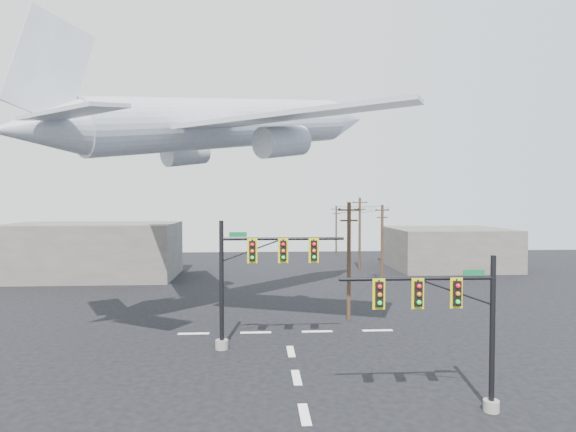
{
  "coord_description": "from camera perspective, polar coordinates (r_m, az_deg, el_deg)",
  "views": [
    {
      "loc": [
        -1.86,
        -18.93,
        8.65
      ],
      "look_at": [
        -0.35,
        5.0,
        7.81
      ],
      "focal_mm": 30.0,
      "sensor_mm": 36.0,
      "label": 1
    }
  ],
  "objects": [
    {
      "name": "building_right",
      "position": [
        63.87,
        18.38,
        -3.62
      ],
      "size": [
        14.0,
        12.0,
        5.0
      ],
      "primitive_type": "cube",
      "color": "#68625B",
      "rests_on": "ground"
    },
    {
      "name": "signal_mast_near",
      "position": [
        20.89,
        19.14,
        -12.02
      ],
      "size": [
        6.6,
        0.7,
        6.38
      ],
      "color": "gray",
      "rests_on": "ground"
    },
    {
      "name": "utility_pole_b",
      "position": [
        49.56,
        11.09,
        -3.15
      ],
      "size": [
        1.57,
        0.68,
        8.09
      ],
      "rotation": [
        0.0,
        0.0,
        0.36
      ],
      "color": "#482C1F",
      "rests_on": "ground"
    },
    {
      "name": "utility_pole_a",
      "position": [
        34.68,
        7.23,
        -5.02
      ],
      "size": [
        1.67,
        0.47,
        8.45
      ],
      "rotation": [
        0.0,
        0.0,
        0.22
      ],
      "color": "#482C1F",
      "rests_on": "ground"
    },
    {
      "name": "power_lines",
      "position": [
        55.02,
        8.32,
        0.98
      ],
      "size": [
        7.57,
        40.85,
        0.25
      ],
      "color": "black"
    },
    {
      "name": "signal_mast_far",
      "position": [
        27.92,
        -4.2,
        -7.15
      ],
      "size": [
        7.45,
        0.82,
        7.42
      ],
      "color": "gray",
      "rests_on": "ground"
    },
    {
      "name": "utility_pole_d",
      "position": [
        75.79,
        5.73,
        -1.53
      ],
      "size": [
        1.57,
        0.35,
        7.62
      ],
      "rotation": [
        0.0,
        0.0,
        -0.16
      ],
      "color": "#482C1F",
      "rests_on": "ground"
    },
    {
      "name": "lane_markings",
      "position": [
        25.82,
        0.76,
        -17.54
      ],
      "size": [
        14.0,
        21.2,
        0.01
      ],
      "color": "white",
      "rests_on": "ground"
    },
    {
      "name": "utility_pole_c",
      "position": [
        59.42,
        8.49,
        -1.9
      ],
      "size": [
        1.77,
        0.61,
        8.84
      ],
      "rotation": [
        0.0,
        0.0,
        -0.27
      ],
      "color": "#482C1F",
      "rests_on": "ground"
    },
    {
      "name": "building_left",
      "position": [
        57.18,
        -22.14,
        -3.82
      ],
      "size": [
        18.0,
        10.0,
        6.0
      ],
      "primitive_type": "cube",
      "color": "#68625B",
      "rests_on": "ground"
    },
    {
      "name": "airliner",
      "position": [
        35.06,
        -6.74,
        10.72
      ],
      "size": [
        26.75,
        25.56,
        8.29
      ],
      "rotation": [
        0.0,
        -0.13,
        0.73
      ],
      "color": "silver"
    },
    {
      "name": "ground",
      "position": [
        20.89,
        1.97,
        -22.45
      ],
      "size": [
        120.0,
        120.0,
        0.0
      ],
      "primitive_type": "plane",
      "color": "black",
      "rests_on": "ground"
    }
  ]
}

